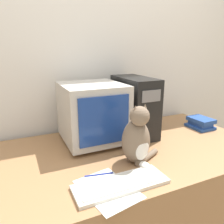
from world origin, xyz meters
The scene contains 9 objects.
wall_back centered at (0.00, 1.00, 1.25)m, with size 7.00×0.05×2.50m.
desk centered at (0.00, 0.47, 0.37)m, with size 1.72×0.94×0.75m.
crt_monitor centered at (-0.18, 0.67, 0.95)m, with size 0.39×0.42×0.40m.
computer_tower centered at (0.15, 0.68, 0.96)m, with size 0.20×0.42×0.42m.
keyboard centered at (-0.24, 0.13, 0.76)m, with size 0.45×0.16×0.02m.
cat centered at (-0.06, 0.29, 0.89)m, with size 0.25×0.21×0.34m.
book_stack centered at (0.70, 0.57, 0.79)m, with size 0.16×0.20×0.08m.
pen centered at (-0.30, 0.26, 0.75)m, with size 0.15×0.04×0.01m.
paper_sheet centered at (-0.31, 0.13, 0.75)m, with size 0.26×0.33×0.00m.
Camera 1 is at (-0.64, -0.65, 1.36)m, focal length 35.00 mm.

